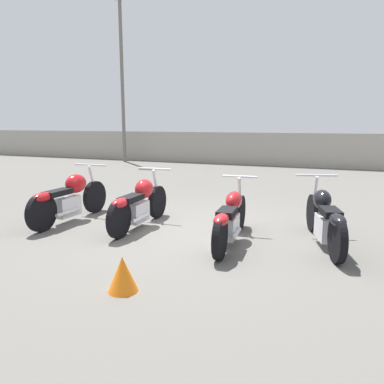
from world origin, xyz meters
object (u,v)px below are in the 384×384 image
Objects in this scene: motorcycle_slot_3 at (325,219)px; motorcycle_slot_0 at (69,198)px; motorcycle_slot_2 at (231,218)px; motorcycle_slot_1 at (139,204)px; light_pole_right at (122,66)px; traffic_cone_far at (123,274)px.

motorcycle_slot_0 is at bearing 167.57° from motorcycle_slot_3.
motorcycle_slot_2 is 1.42m from motorcycle_slot_3.
motorcycle_slot_2 is (1.77, -0.27, -0.03)m from motorcycle_slot_1.
light_pole_right is 12.56m from motorcycle_slot_1.
motorcycle_slot_3 is (3.13, 0.15, -0.02)m from motorcycle_slot_1.
light_pole_right is 11.98m from motorcycle_slot_0.
motorcycle_slot_0 is at bearing 172.96° from motorcycle_slot_2.
motorcycle_slot_0 is 3.40m from traffic_cone_far.
motorcycle_slot_1 is 1.79m from motorcycle_slot_2.
motorcycle_slot_1 is at bearing 166.82° from motorcycle_slot_2.
light_pole_right is at bearing 121.68° from motorcycle_slot_1.
motorcycle_slot_0 is 1.04× the size of motorcycle_slot_3.
motorcycle_slot_1 is 0.99× the size of motorcycle_slot_3.
motorcycle_slot_2 is 5.34× the size of traffic_cone_far.
motorcycle_slot_2 is at bearing -51.16° from light_pole_right.
motorcycle_slot_2 is (8.25, -10.24, -4.07)m from light_pole_right.
light_pole_right reaches higher than motorcycle_slot_2.
motorcycle_slot_0 is 4.56m from motorcycle_slot_3.
motorcycle_slot_3 is (9.60, -9.82, -4.05)m from light_pole_right.
motorcycle_slot_1 is 2.62m from traffic_cone_far.
traffic_cone_far is at bearing -65.77° from motorcycle_slot_1.
motorcycle_slot_2 is 1.03× the size of motorcycle_slot_3.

